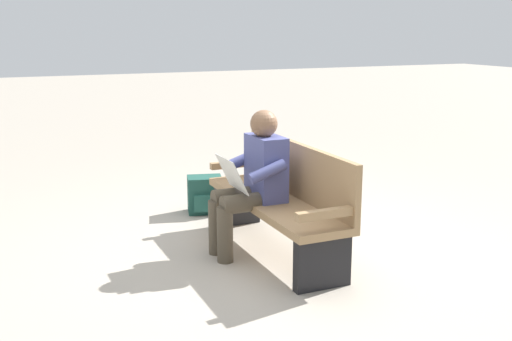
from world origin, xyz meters
The scene contains 4 objects.
ground_plane centered at (0.00, 0.00, 0.00)m, with size 40.00×40.00×0.00m, color #A89E8E.
bench_near centered at (0.00, -0.07, 0.46)m, with size 1.80×0.48×0.90m.
person_seated centered at (0.05, 0.16, 0.63)m, with size 0.57×0.57×1.18m.
backpack centered at (1.29, 0.15, 0.18)m, with size 0.35×0.39×0.37m.
Camera 1 is at (-4.37, 2.09, 1.82)m, focal length 43.37 mm.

